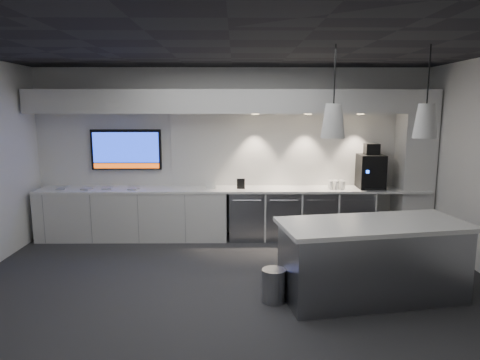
{
  "coord_description": "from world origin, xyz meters",
  "views": [
    {
      "loc": [
        0.06,
        -5.21,
        2.3
      ],
      "look_at": [
        0.13,
        1.1,
        1.23
      ],
      "focal_mm": 32.0,
      "sensor_mm": 36.0,
      "label": 1
    }
  ],
  "objects_px": {
    "wall_tv": "(126,150)",
    "island": "(372,260)",
    "bin": "(274,285)",
    "coffee_machine": "(371,170)"
  },
  "relations": [
    {
      "from": "wall_tv",
      "to": "island",
      "type": "bearing_deg",
      "value": -37.02
    },
    {
      "from": "bin",
      "to": "coffee_machine",
      "type": "relative_size",
      "value": 0.51
    },
    {
      "from": "wall_tv",
      "to": "island",
      "type": "relative_size",
      "value": 0.53
    },
    {
      "from": "bin",
      "to": "island",
      "type": "bearing_deg",
      "value": 4.98
    },
    {
      "from": "wall_tv",
      "to": "bin",
      "type": "bearing_deg",
      "value": -49.52
    },
    {
      "from": "bin",
      "to": "coffee_machine",
      "type": "bearing_deg",
      "value": 53.35
    },
    {
      "from": "wall_tv",
      "to": "coffee_machine",
      "type": "xyz_separation_m",
      "value": [
        4.34,
        -0.25,
        -0.34
      ]
    },
    {
      "from": "bin",
      "to": "coffee_machine",
      "type": "distance_m",
      "value": 3.38
    },
    {
      "from": "bin",
      "to": "coffee_machine",
      "type": "height_order",
      "value": "coffee_machine"
    },
    {
      "from": "island",
      "to": "bin",
      "type": "relative_size",
      "value": 5.9
    }
  ]
}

